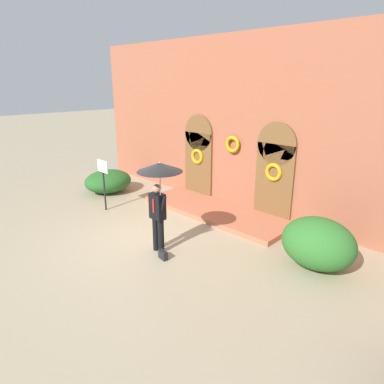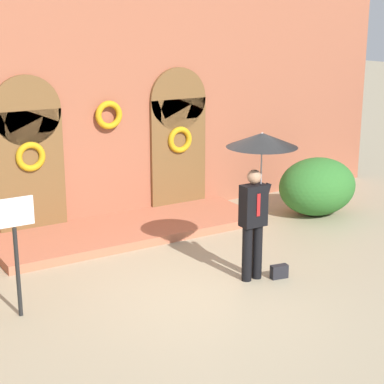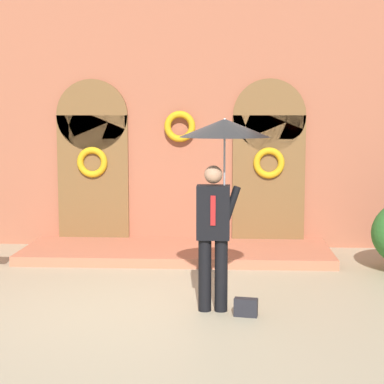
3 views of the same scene
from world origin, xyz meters
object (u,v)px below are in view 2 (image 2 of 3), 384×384
Objects in this scene: sign_post at (15,237)px; shrub_right at (317,186)px; person_with_umbrella at (260,162)px; handbag at (279,272)px.

sign_post reaches higher than shrub_right.
handbag is (0.30, -0.20, -1.80)m from person_with_umbrella.
shrub_right is (3.14, 2.10, -1.31)m from person_with_umbrella.
person_with_umbrella is 1.37× the size of shrub_right.
person_with_umbrella is at bearing 156.25° from handbag.
handbag is 3.68m from shrub_right.
handbag is at bearing -12.10° from sign_post.
handbag is 4.17m from sign_post.
shrub_right reaches higher than handbag.
handbag is 0.16× the size of shrub_right.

